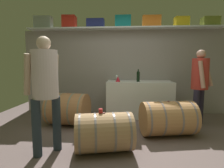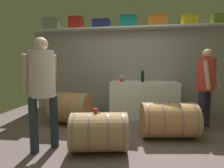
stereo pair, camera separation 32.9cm
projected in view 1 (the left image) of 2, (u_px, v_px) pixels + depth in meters
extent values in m
cube|color=#695855|center=(123.00, 133.00, 3.36)|extent=(6.33, 7.22, 0.02)
cube|color=gray|center=(124.00, 72.00, 4.73)|extent=(5.13, 0.10, 2.10)
cube|color=silver|center=(124.00, 28.00, 4.46)|extent=(4.72, 0.40, 0.03)
cube|color=gray|center=(44.00, 23.00, 4.59)|extent=(0.43, 0.25, 0.30)
cube|color=red|center=(69.00, 22.00, 4.54)|extent=(0.34, 0.31, 0.30)
cube|color=navy|center=(96.00, 24.00, 4.50)|extent=(0.42, 0.25, 0.21)
cube|color=#127D84|center=(123.00, 22.00, 4.45)|extent=(0.39, 0.30, 0.28)
cube|color=orange|center=(152.00, 22.00, 4.40)|extent=(0.44, 0.21, 0.27)
cube|color=yellow|center=(181.00, 22.00, 4.35)|extent=(0.33, 0.23, 0.23)
cube|color=olive|center=(210.00, 22.00, 4.31)|extent=(0.37, 0.27, 0.22)
cube|color=white|center=(139.00, 99.00, 4.39)|extent=(1.53, 0.67, 0.85)
cylinder|color=black|center=(138.00, 77.00, 4.22)|extent=(0.07, 0.07, 0.20)
sphere|color=black|center=(138.00, 72.00, 4.21)|extent=(0.07, 0.07, 0.07)
cylinder|color=black|center=(138.00, 71.00, 4.20)|extent=(0.03, 0.03, 0.06)
cylinder|color=white|center=(117.00, 80.00, 4.50)|extent=(0.06, 0.06, 0.00)
cylinder|color=white|center=(117.00, 79.00, 4.50)|extent=(0.01, 0.01, 0.07)
sphere|color=white|center=(117.00, 76.00, 4.49)|extent=(0.07, 0.07, 0.07)
sphere|color=maroon|center=(117.00, 77.00, 4.49)|extent=(0.04, 0.04, 0.04)
cone|color=red|center=(118.00, 79.00, 4.22)|extent=(0.11, 0.11, 0.13)
cylinder|color=#A77F54|center=(104.00, 132.00, 2.63)|extent=(0.91, 0.71, 0.55)
cylinder|color=slate|center=(80.00, 133.00, 2.58)|extent=(0.14, 0.56, 0.57)
cylinder|color=slate|center=(95.00, 133.00, 2.61)|extent=(0.14, 0.56, 0.57)
cylinder|color=slate|center=(113.00, 132.00, 2.65)|extent=(0.14, 0.56, 0.57)
cylinder|color=slate|center=(127.00, 131.00, 2.68)|extent=(0.14, 0.56, 0.57)
cylinder|color=brown|center=(104.00, 113.00, 2.60)|extent=(0.04, 0.04, 0.01)
cylinder|color=tan|center=(168.00, 118.00, 3.23)|extent=(1.00, 0.74, 0.59)
cylinder|color=gray|center=(147.00, 119.00, 3.20)|extent=(0.13, 0.60, 0.61)
cylinder|color=gray|center=(160.00, 118.00, 3.22)|extent=(0.13, 0.60, 0.61)
cylinder|color=gray|center=(176.00, 118.00, 3.25)|extent=(0.13, 0.60, 0.61)
cylinder|color=gray|center=(188.00, 118.00, 3.27)|extent=(0.13, 0.60, 0.61)
cylinder|color=brown|center=(168.00, 101.00, 3.20)|extent=(0.04, 0.04, 0.01)
cylinder|color=#A97247|center=(68.00, 109.00, 3.77)|extent=(0.86, 0.74, 0.65)
cylinder|color=slate|center=(53.00, 108.00, 3.84)|extent=(0.11, 0.66, 0.66)
cylinder|color=slate|center=(62.00, 109.00, 3.80)|extent=(0.11, 0.66, 0.66)
cylinder|color=slate|center=(74.00, 109.00, 3.75)|extent=(0.11, 0.66, 0.66)
cylinder|color=slate|center=(83.00, 110.00, 3.71)|extent=(0.11, 0.66, 0.66)
cylinder|color=#8C5245|center=(68.00, 93.00, 3.74)|extent=(0.04, 0.04, 0.01)
cylinder|color=red|center=(101.00, 111.00, 2.60)|extent=(0.06, 0.06, 0.06)
cylinder|color=#26323B|center=(57.00, 123.00, 2.67)|extent=(0.12, 0.12, 0.79)
cylinder|color=#26323B|center=(37.00, 128.00, 2.47)|extent=(0.12, 0.12, 0.79)
cylinder|color=silver|center=(45.00, 74.00, 2.48)|extent=(0.34, 0.34, 0.65)
sphere|color=tan|center=(44.00, 43.00, 2.44)|extent=(0.19, 0.19, 0.19)
cylinder|color=tan|center=(55.00, 73.00, 2.69)|extent=(0.18, 0.17, 0.56)
cylinder|color=tan|center=(27.00, 75.00, 2.42)|extent=(0.19, 0.18, 0.56)
cylinder|color=#2B263C|center=(196.00, 108.00, 3.65)|extent=(0.11, 0.11, 0.75)
cylinder|color=#2B263C|center=(201.00, 106.00, 3.85)|extent=(0.11, 0.11, 0.75)
cylinder|color=#BB362C|center=(200.00, 74.00, 3.67)|extent=(0.33, 0.33, 0.62)
sphere|color=tan|center=(201.00, 54.00, 3.63)|extent=(0.18, 0.18, 0.18)
cylinder|color=tan|center=(202.00, 74.00, 3.48)|extent=(0.17, 0.16, 0.53)
cylinder|color=tan|center=(208.00, 74.00, 3.74)|extent=(0.21, 0.20, 0.52)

